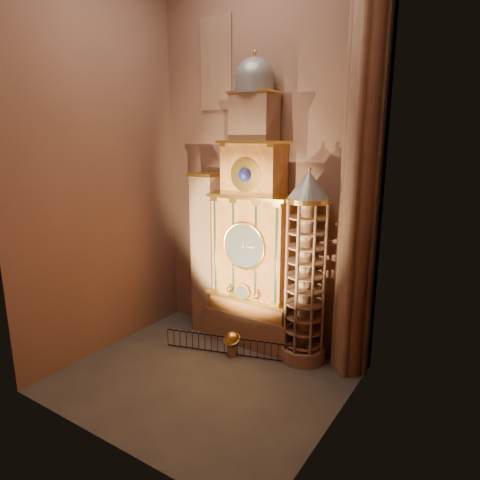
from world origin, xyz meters
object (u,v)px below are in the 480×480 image
Objects in this scene: portrait_tower at (207,253)px; celestial_globe at (232,342)px; astronomical_clock at (253,236)px; iron_railing at (234,346)px; stair_turret at (306,271)px.

celestial_globe is (3.31, -2.16, -4.29)m from portrait_tower.
astronomical_clock reaches higher than iron_railing.
astronomical_clock is 3.73m from portrait_tower.
astronomical_clock reaches higher than portrait_tower.
astronomical_clock is 6.45m from iron_railing.
portrait_tower reaches higher than iron_railing.
celestial_globe is (-0.09, -2.14, -5.82)m from astronomical_clock.
stair_turret is 6.11m from iron_railing.
stair_turret is at bearing 28.12° from iron_railing.
iron_railing is (0.13, 0.03, -0.28)m from celestial_globe.
iron_railing is at bearing -31.72° from portrait_tower.
portrait_tower is at bearing 148.28° from iron_railing.
celestial_globe is at bearing -33.08° from portrait_tower.
portrait_tower is 7.12× the size of celestial_globe.
celestial_globe is at bearing -92.32° from astronomical_clock.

